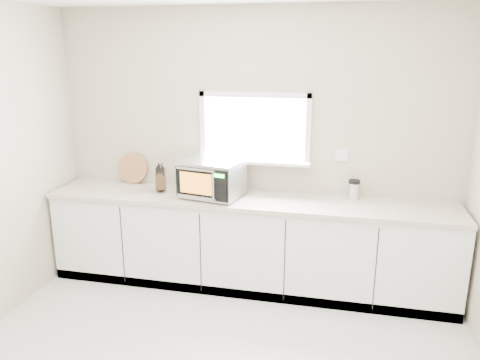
# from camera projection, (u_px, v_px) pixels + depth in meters

# --- Properties ---
(back_wall) EXTENTS (4.00, 0.17, 2.70)m
(back_wall) POSITION_uv_depth(u_px,v_px,m) (255.00, 146.00, 4.65)
(back_wall) COLOR #BAB293
(back_wall) RESTS_ON ground
(cabinets) EXTENTS (3.92, 0.60, 0.88)m
(cabinets) POSITION_uv_depth(u_px,v_px,m) (248.00, 244.00, 4.62)
(cabinets) COLOR silver
(cabinets) RESTS_ON ground
(countertop) EXTENTS (3.92, 0.64, 0.04)m
(countertop) POSITION_uv_depth(u_px,v_px,m) (248.00, 200.00, 4.48)
(countertop) COLOR beige
(countertop) RESTS_ON cabinets
(microwave) EXTENTS (0.62, 0.53, 0.36)m
(microwave) POSITION_uv_depth(u_px,v_px,m) (212.00, 178.00, 4.47)
(microwave) COLOR black
(microwave) RESTS_ON countertop
(knife_block) EXTENTS (0.16, 0.23, 0.30)m
(knife_block) POSITION_uv_depth(u_px,v_px,m) (161.00, 178.00, 4.67)
(knife_block) COLOR #443118
(knife_block) RESTS_ON countertop
(cutting_board) EXTENTS (0.32, 0.08, 0.32)m
(cutting_board) POSITION_uv_depth(u_px,v_px,m) (133.00, 168.00, 4.94)
(cutting_board) COLOR #A47A3F
(cutting_board) RESTS_ON countertop
(coffee_grinder) EXTENTS (0.12, 0.12, 0.19)m
(coffee_grinder) POSITION_uv_depth(u_px,v_px,m) (354.00, 189.00, 4.44)
(coffee_grinder) COLOR silver
(coffee_grinder) RESTS_ON countertop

